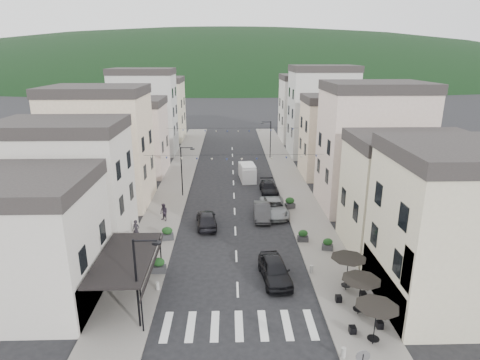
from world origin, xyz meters
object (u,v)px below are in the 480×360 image
object	(u,v)px
pedestrian_b	(164,212)
parked_car_e	(206,219)
parked_car_d	(269,188)
delivery_van	(247,172)
parked_car_c	(274,207)
parked_car_a	(275,270)
pedestrian_a	(136,230)
parked_car_b	(262,211)

from	to	relation	value
pedestrian_b	parked_car_e	bearing A→B (deg)	23.27
parked_car_d	delivery_van	world-z (taller)	delivery_van
parked_car_c	parked_car_d	distance (m)	6.66
parked_car_a	pedestrian_a	size ratio (longest dim) A/B	2.57
parked_car_e	delivery_van	world-z (taller)	delivery_van
pedestrian_b	parked_car_b	bearing A→B (deg)	43.56
pedestrian_a	delivery_van	bearing A→B (deg)	73.62
parked_car_e	delivery_van	distance (m)	15.95
parked_car_d	pedestrian_a	distance (m)	18.23
parked_car_a	delivery_van	world-z (taller)	delivery_van
parked_car_b	delivery_van	bearing A→B (deg)	96.04
parked_car_b	delivery_van	xyz separation A→B (m)	(-0.93, 13.32, 0.32)
parked_car_a	parked_car_d	distance (m)	19.51
parked_car_a	parked_car_e	world-z (taller)	parked_car_a
parked_car_c	pedestrian_a	xyz separation A→B (m)	(-13.05, -5.99, 0.28)
parked_car_b	parked_car_c	size ratio (longest dim) A/B	0.82
parked_car_a	delivery_van	bearing A→B (deg)	86.15
parked_car_c	pedestrian_b	distance (m)	11.37
pedestrian_a	pedestrian_b	size ratio (longest dim) A/B	1.06
parked_car_e	delivery_van	bearing A→B (deg)	-113.46
parked_car_b	parked_car_c	xyz separation A→B (m)	(1.33, 0.98, 0.02)
parked_car_b	pedestrian_b	distance (m)	9.95
parked_car_e	pedestrian_b	bearing A→B (deg)	-23.04
delivery_van	pedestrian_a	distance (m)	21.28
delivery_van	pedestrian_a	xyz separation A→B (m)	(-10.80, -18.33, -0.02)
pedestrian_a	parked_car_b	bearing A→B (deg)	37.26
delivery_van	pedestrian_b	bearing A→B (deg)	-128.17
parked_car_c	pedestrian_a	world-z (taller)	pedestrian_a
pedestrian_a	pedestrian_b	world-z (taller)	pedestrian_a
delivery_van	parked_car_a	bearing A→B (deg)	-93.26
parked_car_a	delivery_van	size ratio (longest dim) A/B	1.02
pedestrian_b	parked_car_a	bearing A→B (deg)	-8.53
parked_car_a	parked_car_d	xyz separation A→B (m)	(1.40, 19.46, -0.15)
parked_car_b	parked_car_e	size ratio (longest dim) A/B	1.01
parked_car_d	pedestrian_a	world-z (taller)	pedestrian_a
parked_car_c	delivery_van	world-z (taller)	delivery_van
pedestrian_a	pedestrian_b	bearing A→B (deg)	81.74
delivery_van	pedestrian_b	world-z (taller)	delivery_van
parked_car_e	pedestrian_b	distance (m)	4.52
parked_car_c	pedestrian_b	bearing A→B (deg)	-174.11
parked_car_b	pedestrian_a	bearing A→B (deg)	-154.79
parked_car_a	parked_car_b	world-z (taller)	parked_car_a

